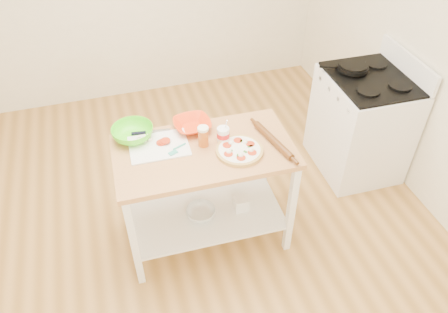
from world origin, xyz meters
TOP-DOWN VIEW (x-y plane):
  - room_shell at (0.00, 0.00)m, footprint 4.04×4.54m
  - prep_island at (0.11, -0.05)m, footprint 1.24×0.70m
  - gas_stove at (1.66, 0.38)m, footprint 0.68×0.79m
  - skillet at (1.55, 0.53)m, footprint 0.39×0.26m
  - pizza at (0.34, -0.15)m, footprint 0.32×0.32m
  - cutting_board at (-0.17, 0.07)m, footprint 0.41×0.31m
  - spatula at (-0.07, -0.02)m, footprint 0.14×0.10m
  - knife at (-0.24, 0.23)m, footprint 0.27×0.05m
  - orange_bowl at (0.10, 0.19)m, footprint 0.28×0.28m
  - green_bowl at (-0.32, 0.21)m, footprint 0.35×0.35m
  - beer_pint at (0.13, -0.01)m, footprint 0.07×0.07m
  - yogurt_tub at (0.27, 0.00)m, footprint 0.09×0.09m
  - rolling_pin at (0.59, -0.13)m, footprint 0.14×0.42m
  - shelf_glass_bowl at (0.07, -0.07)m, footprint 0.25×0.25m
  - shelf_bin at (0.39, -0.08)m, footprint 0.11×0.11m

SIDE VIEW (x-z plane):
  - shelf_glass_bowl at x=0.07m, z-range 0.26..0.33m
  - shelf_bin at x=0.39m, z-range 0.26..0.37m
  - gas_stove at x=1.66m, z-range -0.08..1.03m
  - prep_island at x=0.11m, z-range 0.20..1.10m
  - cutting_board at x=-0.17m, z-range 0.89..0.93m
  - spatula at x=-0.07m, z-range 0.91..0.92m
  - pizza at x=0.34m, z-range 0.89..0.94m
  - knife at x=-0.24m, z-range 0.91..0.92m
  - rolling_pin at x=0.59m, z-range 0.90..0.95m
  - orange_bowl at x=0.10m, z-range 0.90..0.96m
  - green_bowl at x=-0.32m, z-range 0.90..0.99m
  - yogurt_tub at x=0.27m, z-range 0.86..1.05m
  - skillet at x=1.55m, z-range 0.96..0.99m
  - beer_pint at x=0.13m, z-range 0.90..1.05m
  - room_shell at x=0.00m, z-range -0.02..2.72m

